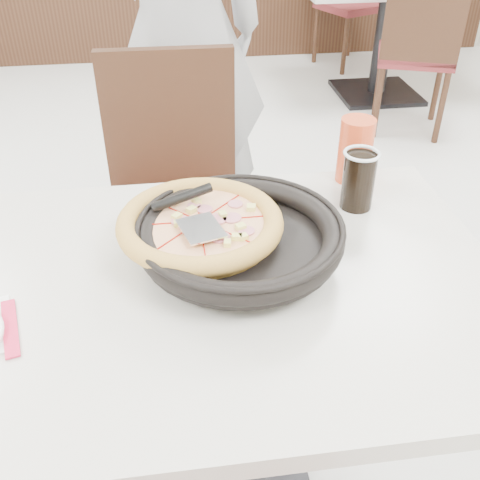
{
  "coord_description": "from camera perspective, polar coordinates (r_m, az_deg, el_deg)",
  "views": [
    {
      "loc": [
        0.18,
        -1.28,
        1.43
      ],
      "look_at": [
        0.31,
        -0.39,
        0.8
      ],
      "focal_mm": 42.0,
      "sensor_mm": 36.0,
      "label": 1
    }
  ],
  "objects": [
    {
      "name": "floor",
      "position": [
        1.93,
        -11.06,
        -13.94
      ],
      "size": [
        7.0,
        7.0,
        0.0
      ],
      "primitive_type": "plane",
      "color": "beige",
      "rests_on": "ground"
    },
    {
      "name": "main_table",
      "position": [
        1.35,
        -3.71,
        -16.64
      ],
      "size": [
        1.28,
        0.92,
        0.75
      ],
      "primitive_type": null,
      "rotation": [
        0.0,
        0.0,
        0.1
      ],
      "color": "beige",
      "rests_on": "floor"
    },
    {
      "name": "chair_far",
      "position": [
        1.79,
        -6.54,
        2.31
      ],
      "size": [
        0.43,
        0.43,
        0.95
      ],
      "primitive_type": null,
      "rotation": [
        0.0,
        0.0,
        3.13
      ],
      "color": "black",
      "rests_on": "floor"
    },
    {
      "name": "trivet",
      "position": [
        1.13,
        -2.54,
        -1.2
      ],
      "size": [
        0.13,
        0.13,
        0.04
      ],
      "primitive_type": "cylinder",
      "rotation": [
        0.0,
        0.0,
        0.1
      ],
      "color": "black",
      "rests_on": "main_table"
    },
    {
      "name": "pizza_pan",
      "position": [
        1.11,
        0.0,
        -0.34
      ],
      "size": [
        0.43,
        0.43,
        0.01
      ],
      "primitive_type": "cylinder",
      "rotation": [
        0.0,
        0.0,
        0.1
      ],
      "color": "black",
      "rests_on": "trivet"
    },
    {
      "name": "pizza",
      "position": [
        1.12,
        -4.04,
        1.01
      ],
      "size": [
        0.32,
        0.32,
        0.02
      ],
      "primitive_type": "cylinder",
      "rotation": [
        0.0,
        0.0,
        0.1
      ],
      "color": "gold",
      "rests_on": "pizza_pan"
    },
    {
      "name": "pizza_server",
      "position": [
        1.06,
        -3.99,
        1.21
      ],
      "size": [
        0.1,
        0.11,
        0.0
      ],
      "primitive_type": "cube",
      "rotation": [
        0.0,
        0.0,
        0.28
      ],
      "color": "silver",
      "rests_on": "pizza"
    },
    {
      "name": "cola_glass",
      "position": [
        1.3,
        11.93,
        5.83
      ],
      "size": [
        0.08,
        0.08,
        0.13
      ],
      "primitive_type": "cylinder",
      "rotation": [
        0.0,
        0.0,
        0.1
      ],
      "color": "black",
      "rests_on": "main_table"
    },
    {
      "name": "red_cup",
      "position": [
        1.41,
        11.62,
        8.91
      ],
      "size": [
        0.09,
        0.09,
        0.16
      ],
      "primitive_type": "cylinder",
      "rotation": [
        0.0,
        0.0,
        0.1
      ],
      "color": "#CB401C",
      "rests_on": "main_table"
    },
    {
      "name": "diner_person",
      "position": [
        2.12,
        -6.06,
        20.2
      ],
      "size": [
        0.74,
        0.57,
        1.81
      ],
      "primitive_type": "imported",
      "rotation": [
        0.0,
        0.0,
        3.37
      ],
      "color": "#A1A1A5",
      "rests_on": "floor"
    },
    {
      "name": "bg_table_right",
      "position": [
        4.15,
        14.32,
        19.01
      ],
      "size": [
        1.25,
        0.88,
        0.75
      ],
      "primitive_type": null,
      "rotation": [
        0.0,
        0.0,
        -0.07
      ],
      "color": "beige",
      "rests_on": "floor"
    },
    {
      "name": "bg_chair_right_near",
      "position": [
        3.59,
        17.45,
        17.83
      ],
      "size": [
        0.54,
        0.54,
        0.95
      ],
      "primitive_type": null,
      "rotation": [
        0.0,
        0.0,
        -0.36
      ],
      "color": "black",
      "rests_on": "floor"
    },
    {
      "name": "bg_chair_right_far",
      "position": [
        4.77,
        11.23,
        22.57
      ],
      "size": [
        0.55,
        0.55,
        0.95
      ],
      "primitive_type": null,
      "rotation": [
        0.0,
        0.0,
        3.55
      ],
      "color": "black",
      "rests_on": "floor"
    }
  ]
}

